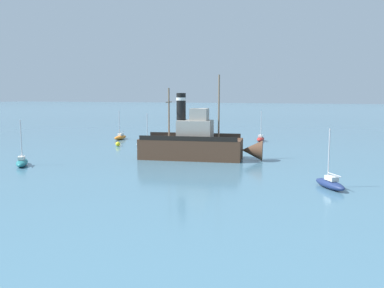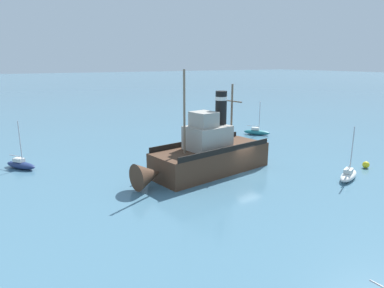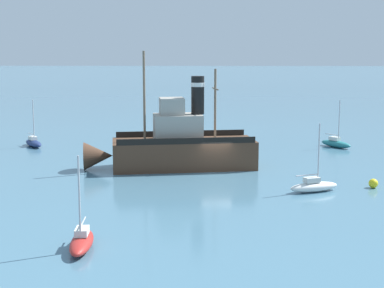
% 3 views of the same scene
% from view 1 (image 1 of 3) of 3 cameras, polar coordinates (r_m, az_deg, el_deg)
% --- Properties ---
extents(ground_plane, '(600.00, 600.00, 0.00)m').
position_cam_1_polar(ground_plane, '(51.33, -2.32, -1.58)').
color(ground_plane, '#477289').
extents(old_tugboat, '(6.23, 14.75, 9.90)m').
position_cam_1_polar(old_tugboat, '(48.19, 0.58, 0.06)').
color(old_tugboat, '#4C3323').
rests_on(old_tugboat, ground).
extents(sailboat_navy, '(3.76, 3.05, 4.90)m').
position_cam_1_polar(sailboat_navy, '(35.17, 18.79, -5.24)').
color(sailboat_navy, navy).
rests_on(sailboat_navy, ground).
extents(sailboat_white, '(2.47, 3.93, 4.90)m').
position_cam_1_polar(sailboat_white, '(59.85, -5.98, 0.03)').
color(sailboat_white, white).
rests_on(sailboat_white, ground).
extents(sailboat_orange, '(3.86, 1.33, 4.90)m').
position_cam_1_polar(sailboat_orange, '(70.04, -10.03, 0.97)').
color(sailboat_orange, orange).
rests_on(sailboat_orange, ground).
extents(sailboat_red, '(3.86, 1.34, 4.90)m').
position_cam_1_polar(sailboat_red, '(67.28, 9.60, 0.74)').
color(sailboat_red, '#B22823').
rests_on(sailboat_red, ground).
extents(sailboat_teal, '(3.72, 3.12, 4.90)m').
position_cam_1_polar(sailboat_teal, '(47.28, -22.76, -2.34)').
color(sailboat_teal, '#23757A').
rests_on(sailboat_teal, ground).
extents(mooring_buoy, '(0.68, 0.68, 0.68)m').
position_cam_1_polar(mooring_buoy, '(60.92, -10.36, -0.01)').
color(mooring_buoy, yellow).
rests_on(mooring_buoy, ground).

